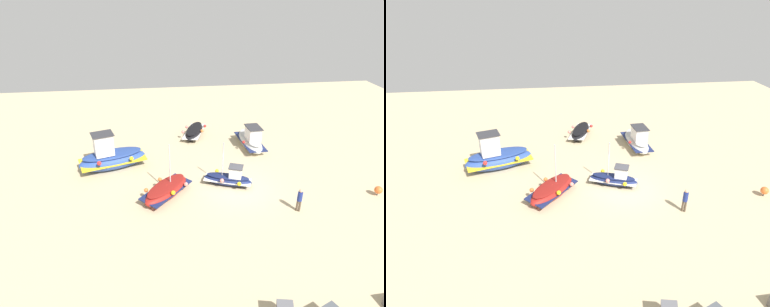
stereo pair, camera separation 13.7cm
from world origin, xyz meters
TOP-DOWN VIEW (x-y plane):
  - ground_plane at (0.00, 0.00)m, footprint 53.10×53.10m
  - fishing_boat_0 at (1.85, -9.57)m, footprint 2.81×4.33m
  - fishing_boat_1 at (-2.81, -6.43)m, footprint 1.93×4.65m
  - fishing_boat_2 at (5.08, 0.39)m, footprint 3.94×4.17m
  - fishing_boat_3 at (0.50, -0.54)m, footprint 3.71×2.38m
  - fishing_boat_4 at (9.13, -4.09)m, footprint 5.62×3.49m
  - person_walking at (-3.27, 3.13)m, footprint 0.32×0.32m
  - mooring_buoy_0 at (-9.47, 2.12)m, footprint 0.54×0.54m

SIDE VIEW (x-z plane):
  - ground_plane at x=0.00m, z-range 0.00..0.00m
  - fishing_boat_0 at x=1.85m, z-range -0.03..0.92m
  - mooring_buoy_0 at x=-9.47m, z-range 0.09..0.80m
  - fishing_boat_2 at x=5.08m, z-range -1.41..2.43m
  - fishing_boat_3 at x=0.50m, z-range -1.18..2.21m
  - fishing_boat_1 at x=-2.81m, z-range -0.37..1.80m
  - person_walking at x=-3.27m, z-range 0.12..1.76m
  - fishing_boat_4 at x=9.13m, z-range -0.60..2.51m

